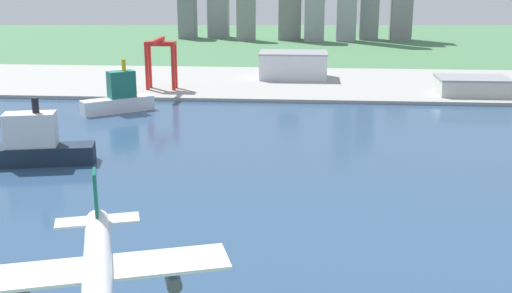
% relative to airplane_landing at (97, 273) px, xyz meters
% --- Properties ---
extents(ground_plane, '(2400.00, 2400.00, 0.00)m').
position_rel_airplane_landing_xyz_m(ground_plane, '(24.91, 206.17, -42.44)').
color(ground_plane, '#47794F').
extents(water_bay, '(840.00, 360.00, 0.15)m').
position_rel_airplane_landing_xyz_m(water_bay, '(24.91, 146.17, -42.37)').
color(water_bay, '#2D4C70').
rests_on(water_bay, ground).
extents(industrial_pier, '(840.00, 140.00, 2.50)m').
position_rel_airplane_landing_xyz_m(industrial_pier, '(24.91, 396.17, -41.19)').
color(industrial_pier, '#9F9F9B').
rests_on(industrial_pier, ground).
extents(airplane_landing, '(39.03, 43.27, 13.59)m').
position_rel_airplane_landing_xyz_m(airplane_landing, '(0.00, 0.00, 0.00)').
color(airplane_landing, white).
extents(cargo_ship, '(62.28, 25.45, 30.05)m').
position_rel_airplane_landing_xyz_m(cargo_ship, '(-94.05, 182.01, -33.88)').
color(cargo_ship, '#192838').
rests_on(cargo_ship, water_bay).
extents(ferry_boat, '(41.29, 34.56, 31.97)m').
position_rel_airplane_landing_xyz_m(ferry_boat, '(-84.14, 291.36, -33.31)').
color(ferry_boat, white).
rests_on(ferry_boat, water_bay).
extents(port_crane_red, '(20.94, 36.66, 36.05)m').
position_rel_airplane_landing_xyz_m(port_crane_red, '(-72.78, 356.48, -14.42)').
color(port_crane_red, red).
rests_on(port_crane_red, industrial_pier).
extents(warehouse_main, '(52.38, 33.41, 20.23)m').
position_rel_airplane_landing_xyz_m(warehouse_main, '(18.96, 412.42, -29.81)').
color(warehouse_main, silver).
rests_on(warehouse_main, industrial_pier).
extents(warehouse_annex, '(47.28, 30.76, 11.61)m').
position_rel_airplane_landing_xyz_m(warehouse_annex, '(141.51, 354.74, -34.12)').
color(warehouse_annex, silver).
rests_on(warehouse_annex, industrial_pier).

